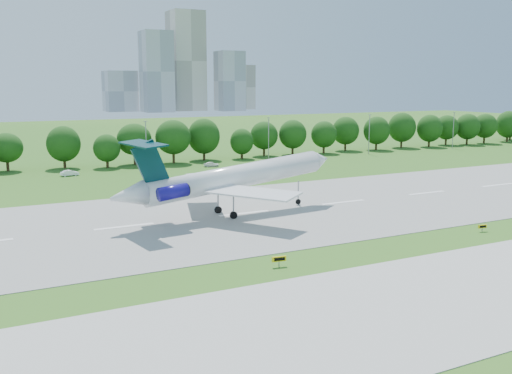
# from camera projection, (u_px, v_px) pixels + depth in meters

# --- Properties ---
(ground) EXTENTS (600.00, 600.00, 0.00)m
(ground) POSITION_uv_depth(u_px,v_px,m) (445.00, 234.00, 81.59)
(ground) COLOR #225516
(ground) RESTS_ON ground
(runway) EXTENTS (400.00, 45.00, 0.08)m
(runway) POSITION_uv_depth(u_px,v_px,m) (343.00, 202.00, 103.54)
(runway) COLOR gray
(runway) RESTS_ON ground
(tree_line) EXTENTS (288.40, 8.40, 10.40)m
(tree_line) POSITION_uv_depth(u_px,v_px,m) (205.00, 138.00, 161.29)
(tree_line) COLOR #382314
(tree_line) RESTS_ON ground
(light_poles) EXTENTS (175.90, 0.25, 12.19)m
(light_poles) POSITION_uv_depth(u_px,v_px,m) (211.00, 141.00, 151.37)
(light_poles) COLOR gray
(light_poles) RESTS_ON ground
(skyline) EXTENTS (127.00, 52.00, 80.00)m
(skyline) POSITION_uv_depth(u_px,v_px,m) (183.00, 73.00, 463.76)
(skyline) COLOR #B2B2B7
(skyline) RESTS_ON ground
(airliner) EXTENTS (41.53, 29.89, 13.26)m
(airliner) POSITION_uv_depth(u_px,v_px,m) (226.00, 178.00, 91.81)
(airliner) COLOR white
(airliner) RESTS_ON ground
(taxi_sign_left) EXTENTS (1.80, 0.44, 1.26)m
(taxi_sign_left) POSITION_uv_depth(u_px,v_px,m) (279.00, 259.00, 66.94)
(taxi_sign_left) COLOR gray
(taxi_sign_left) RESTS_ON ground
(taxi_sign_centre) EXTENTS (1.45, 0.40, 1.02)m
(taxi_sign_centre) POSITION_uv_depth(u_px,v_px,m) (482.00, 227.00, 83.02)
(taxi_sign_centre) COLOR gray
(taxi_sign_centre) RESTS_ON ground
(service_vehicle_a) EXTENTS (4.26, 1.81, 1.37)m
(service_vehicle_a) POSITION_uv_depth(u_px,v_px,m) (70.00, 173.00, 133.84)
(service_vehicle_a) COLOR white
(service_vehicle_a) RESTS_ON ground
(service_vehicle_b) EXTENTS (4.14, 2.40, 1.32)m
(service_vehicle_b) POSITION_uv_depth(u_px,v_px,m) (211.00, 164.00, 148.81)
(service_vehicle_b) COLOR white
(service_vehicle_b) RESTS_ON ground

